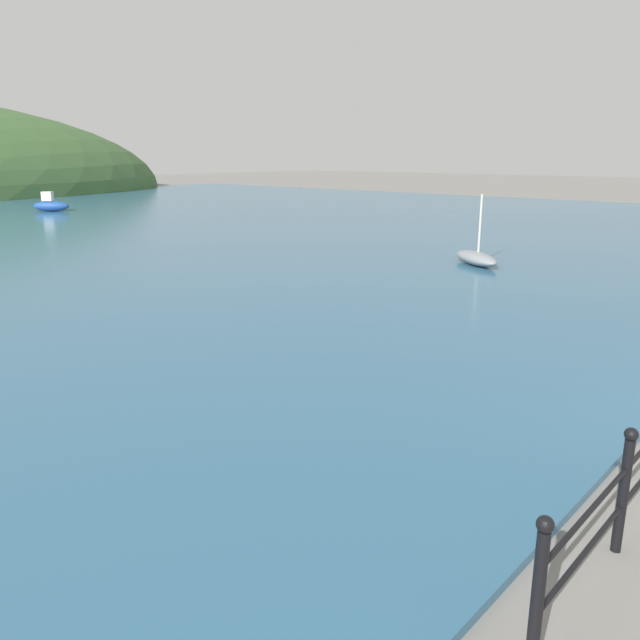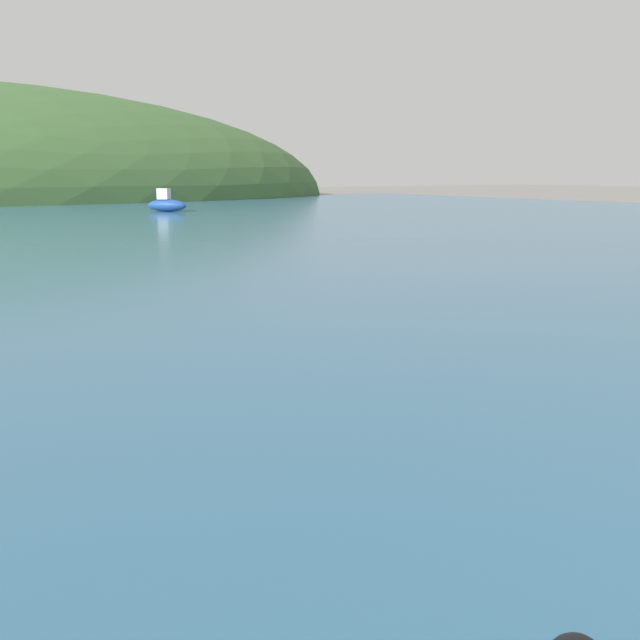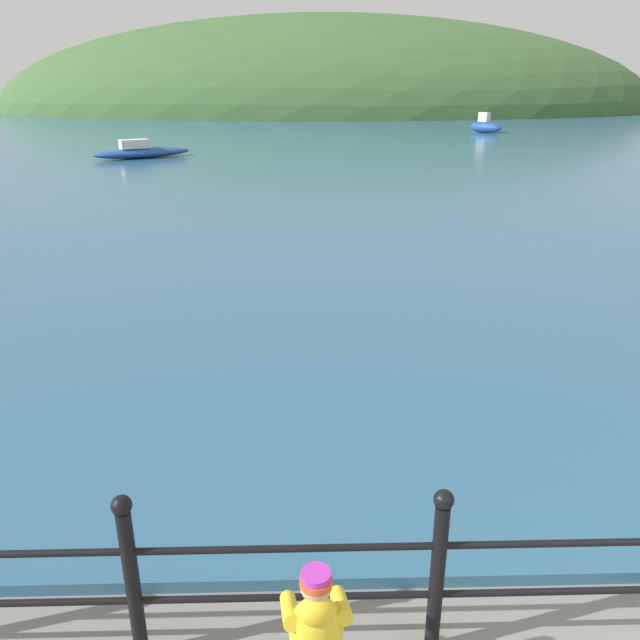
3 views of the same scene
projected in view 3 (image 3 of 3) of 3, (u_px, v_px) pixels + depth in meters
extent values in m
cube|color=#2D5B7A|center=(356.00, 145.00, 32.38)|extent=(80.00, 60.00, 0.10)
ellipsoid|color=#3D6033|center=(328.00, 110.00, 65.64)|extent=(67.39, 37.07, 18.47)
cylinder|color=black|center=(133.00, 588.00, 3.72)|extent=(0.09, 0.09, 1.10)
sphere|color=black|center=(121.00, 505.00, 3.50)|extent=(0.12, 0.12, 0.12)
cylinder|color=black|center=(437.00, 581.00, 3.76)|extent=(0.09, 0.09, 1.10)
sphere|color=black|center=(444.00, 500.00, 3.54)|extent=(0.12, 0.12, 0.12)
ellipsoid|color=yellow|center=(316.00, 628.00, 3.36)|extent=(0.32, 0.25, 0.40)
ellipsoid|color=yellow|center=(317.00, 612.00, 3.24)|extent=(0.21, 0.14, 0.18)
cylinder|color=yellow|center=(290.00, 610.00, 3.41)|extent=(0.12, 0.32, 0.19)
cylinder|color=yellow|center=(341.00, 605.00, 3.44)|extent=(0.12, 0.32, 0.19)
sphere|color=tan|center=(316.00, 586.00, 3.25)|extent=(0.17, 0.17, 0.17)
cylinder|color=#E5511E|center=(316.00, 581.00, 3.24)|extent=(0.17, 0.17, 0.04)
cylinder|color=#B233AD|center=(316.00, 575.00, 3.23)|extent=(0.16, 0.16, 0.04)
ellipsoid|color=#1E4793|center=(486.00, 127.00, 38.60)|extent=(2.03, 2.17, 0.63)
cube|color=silver|center=(484.00, 117.00, 38.49)|extent=(0.72, 0.74, 0.57)
ellipsoid|color=#1E4793|center=(142.00, 153.00, 26.79)|extent=(4.14, 2.93, 0.41)
cube|color=silver|center=(134.00, 144.00, 26.50)|extent=(1.29, 1.06, 0.37)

